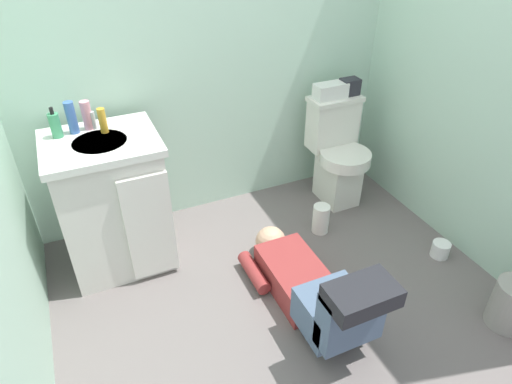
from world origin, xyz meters
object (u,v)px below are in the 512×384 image
at_px(vanity_cabinet, 113,203).
at_px(toilet_paper_roll, 440,249).
at_px(toilet, 337,153).
at_px(bottle_pink, 87,115).
at_px(tissue_box, 331,91).
at_px(bottle_blue, 71,118).
at_px(soap_dispenser, 55,125).
at_px(person_plumber, 312,288).
at_px(faucet, 93,120).
at_px(toiletry_bag, 350,87).
at_px(trash_can, 512,305).
at_px(paper_towel_roll, 321,219).
at_px(bottle_amber, 103,121).

xyz_separation_m(vanity_cabinet, toilet_paper_roll, (1.80, -0.79, -0.37)).
relative_size(toilet, bottle_pink, 4.74).
relative_size(vanity_cabinet, toilet_paper_roll, 7.45).
xyz_separation_m(tissue_box, bottle_blue, (-1.61, 0.00, 0.11)).
xyz_separation_m(bottle_blue, toilet_paper_roll, (1.90, -0.93, -0.86)).
bearing_deg(tissue_box, soap_dispenser, -179.49).
distance_m(person_plumber, bottle_pink, 1.51).
distance_m(faucet, toiletry_bag, 1.65).
xyz_separation_m(toilet, toilet_paper_roll, (0.25, -0.84, -0.32)).
bearing_deg(trash_can, bottle_blue, 141.37).
xyz_separation_m(faucet, paper_towel_roll, (1.25, -0.42, -0.77)).
relative_size(soap_dispenser, bottle_amber, 1.22).
distance_m(person_plumber, toiletry_bag, 1.42).
bearing_deg(vanity_cabinet, bottle_blue, 127.22).
bearing_deg(tissue_box, person_plumber, -123.76).
height_order(toilet, toiletry_bag, toiletry_bag).
bearing_deg(person_plumber, bottle_pink, 130.77).
bearing_deg(soap_dispenser, toiletry_bag, 0.47).
height_order(person_plumber, toilet_paper_roll, person_plumber).
height_order(bottle_amber, paper_towel_roll, bottle_amber).
xyz_separation_m(person_plumber, bottle_blue, (-0.95, 0.99, 0.73)).
height_order(vanity_cabinet, faucet, faucet).
distance_m(toilet, bottle_amber, 1.59).
height_order(paper_towel_roll, toilet_paper_roll, paper_towel_roll).
height_order(tissue_box, paper_towel_roll, tissue_box).
height_order(faucet, tissue_box, faucet).
bearing_deg(tissue_box, bottle_pink, 179.31).
bearing_deg(bottle_blue, bottle_amber, -22.21).
relative_size(bottle_amber, toilet_paper_roll, 1.23).
relative_size(person_plumber, bottle_amber, 7.85).
distance_m(faucet, bottle_blue, 0.11).
bearing_deg(paper_towel_roll, trash_can, -65.08).
height_order(vanity_cabinet, trash_can, vanity_cabinet).
distance_m(faucet, toilet_paper_roll, 2.19).
xyz_separation_m(bottle_blue, trash_can, (1.84, -1.47, -0.77)).
relative_size(vanity_cabinet, paper_towel_roll, 4.07).
xyz_separation_m(bottle_blue, paper_towel_roll, (1.35, -0.41, -0.81)).
bearing_deg(faucet, bottle_amber, -56.29).
xyz_separation_m(soap_dispenser, bottle_pink, (0.16, 0.03, 0.01)).
relative_size(toiletry_bag, bottle_amber, 0.91).
bearing_deg(toilet_paper_roll, toiletry_bag, 99.14).
xyz_separation_m(tissue_box, trash_can, (0.24, -1.47, -0.67)).
bearing_deg(tissue_box, trash_can, -80.78).
relative_size(faucet, tissue_box, 0.45).
bearing_deg(person_plumber, toiletry_bag, 50.64).
bearing_deg(faucet, bottle_pink, 152.38).
relative_size(faucet, person_plumber, 0.09).
xyz_separation_m(soap_dispenser, trash_can, (1.93, -1.46, -0.75)).
distance_m(bottle_blue, trash_can, 2.49).
xyz_separation_m(vanity_cabinet, paper_towel_roll, (1.24, -0.27, -0.32)).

